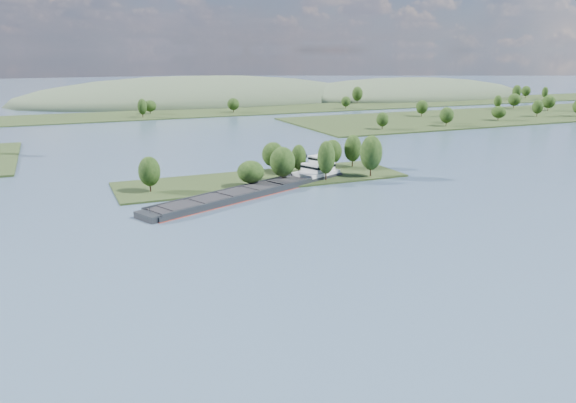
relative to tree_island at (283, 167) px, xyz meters
name	(u,v)px	position (x,y,z in m)	size (l,w,h in m)	color
ground	(346,229)	(-7.03, -58.59, -4.27)	(1800.00, 1800.00, 0.00)	#3E536B
tree_island	(283,167)	(0.00, 0.00, 0.00)	(100.00, 30.15, 15.70)	black
right_bank	(516,114)	(225.45, 120.95, -3.26)	(320.00, 90.00, 14.62)	black
back_shoreline	(163,114)	(0.77, 221.23, -3.60)	(900.00, 60.00, 15.49)	black
hill_east	(407,96)	(252.97, 291.41, -4.27)	(260.00, 140.00, 36.00)	#394932
hill_west	(200,101)	(52.97, 321.41, -4.27)	(320.00, 160.00, 44.00)	#394932
cargo_barge	(265,187)	(-11.74, -13.32, -2.92)	(76.53, 40.40, 10.75)	black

